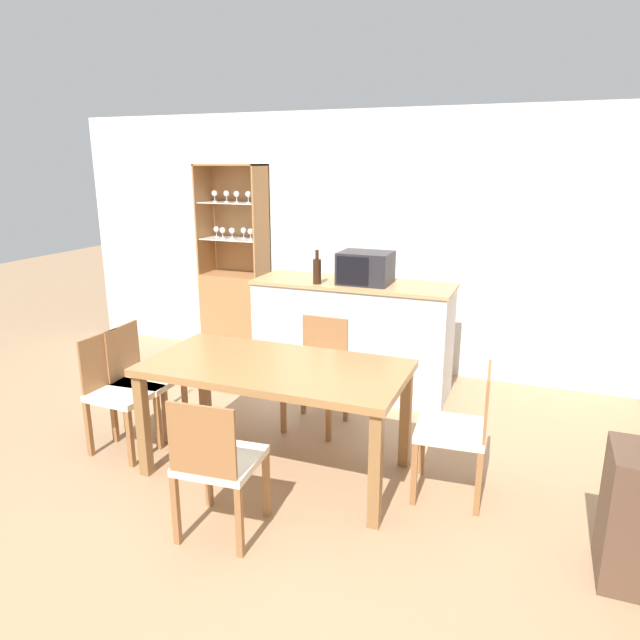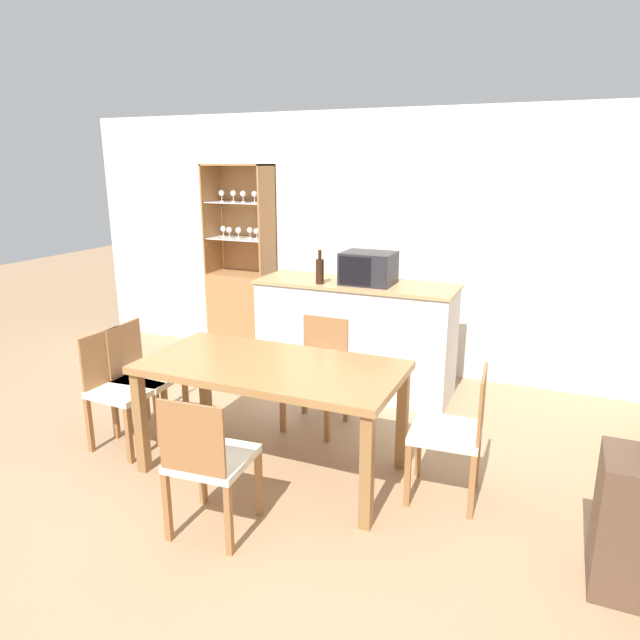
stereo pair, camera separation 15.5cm
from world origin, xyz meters
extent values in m
plane|color=#A37F5B|center=(0.00, 0.00, 0.00)|extent=(18.00, 18.00, 0.00)
cube|color=silver|center=(0.00, 2.63, 1.27)|extent=(6.80, 0.06, 2.55)
cube|color=silver|center=(0.03, 1.91, 0.50)|extent=(1.77, 0.58, 0.99)
cube|color=tan|center=(0.03, 1.91, 1.01)|extent=(1.80, 0.61, 0.03)
cube|color=#A37042|center=(-1.46, 2.41, 0.45)|extent=(0.69, 0.37, 0.90)
cube|color=#A37042|center=(-1.46, 2.59, 1.47)|extent=(0.69, 0.02, 1.14)
cube|color=#A37042|center=(-1.80, 2.41, 1.47)|extent=(0.02, 0.37, 1.14)
cube|color=#A37042|center=(-1.13, 2.41, 1.47)|extent=(0.02, 0.37, 1.14)
cube|color=#A37042|center=(-1.46, 2.41, 2.03)|extent=(0.69, 0.37, 0.02)
cube|color=white|center=(-1.46, 2.41, 1.28)|extent=(0.65, 0.33, 0.01)
cube|color=white|center=(-1.46, 2.41, 1.65)|extent=(0.65, 0.33, 0.01)
cylinder|color=white|center=(-1.68, 2.44, 1.29)|extent=(0.04, 0.04, 0.01)
cylinder|color=white|center=(-1.68, 2.44, 1.32)|extent=(0.01, 0.01, 0.06)
sphere|color=white|center=(-1.68, 2.44, 1.37)|extent=(0.06, 0.06, 0.06)
cylinder|color=white|center=(-1.67, 2.41, 1.66)|extent=(0.04, 0.04, 0.01)
cylinder|color=white|center=(-1.67, 2.41, 1.69)|extent=(0.01, 0.01, 0.06)
sphere|color=white|center=(-1.67, 2.41, 1.74)|extent=(0.06, 0.06, 0.06)
cylinder|color=white|center=(-1.57, 2.38, 1.29)|extent=(0.04, 0.04, 0.01)
cylinder|color=white|center=(-1.57, 2.38, 1.32)|extent=(0.01, 0.01, 0.06)
sphere|color=white|center=(-1.57, 2.38, 1.37)|extent=(0.06, 0.06, 0.06)
cylinder|color=white|center=(-1.53, 2.43, 1.66)|extent=(0.04, 0.04, 0.01)
cylinder|color=white|center=(-1.53, 2.43, 1.69)|extent=(0.01, 0.01, 0.06)
sphere|color=white|center=(-1.53, 2.43, 1.74)|extent=(0.06, 0.06, 0.06)
cylinder|color=white|center=(-1.46, 2.39, 1.29)|extent=(0.04, 0.04, 0.01)
cylinder|color=white|center=(-1.46, 2.39, 1.32)|extent=(0.01, 0.01, 0.06)
sphere|color=white|center=(-1.46, 2.39, 1.37)|extent=(0.06, 0.06, 0.06)
cylinder|color=white|center=(-1.39, 2.40, 1.66)|extent=(0.04, 0.04, 0.01)
cylinder|color=white|center=(-1.39, 2.40, 1.69)|extent=(0.01, 0.01, 0.06)
sphere|color=white|center=(-1.39, 2.40, 1.74)|extent=(0.06, 0.06, 0.06)
cylinder|color=white|center=(-1.35, 2.44, 1.29)|extent=(0.04, 0.04, 0.01)
cylinder|color=white|center=(-1.35, 2.44, 1.32)|extent=(0.01, 0.01, 0.06)
sphere|color=white|center=(-1.35, 2.44, 1.37)|extent=(0.06, 0.06, 0.06)
cylinder|color=white|center=(-1.26, 2.39, 1.66)|extent=(0.04, 0.04, 0.01)
cylinder|color=white|center=(-1.26, 2.39, 1.69)|extent=(0.01, 0.01, 0.06)
sphere|color=white|center=(-1.26, 2.39, 1.74)|extent=(0.06, 0.06, 0.06)
cylinder|color=white|center=(-1.24, 2.39, 1.29)|extent=(0.04, 0.04, 0.01)
cylinder|color=white|center=(-1.24, 2.39, 1.32)|extent=(0.01, 0.01, 0.06)
sphere|color=white|center=(-1.24, 2.39, 1.37)|extent=(0.06, 0.06, 0.06)
cube|color=olive|center=(0.01, 0.32, 0.75)|extent=(1.73, 0.87, 0.05)
cube|color=olive|center=(-0.79, -0.06, 0.36)|extent=(0.07, 0.07, 0.72)
cube|color=olive|center=(0.82, -0.06, 0.36)|extent=(0.07, 0.07, 0.72)
cube|color=olive|center=(-0.79, 0.70, 0.36)|extent=(0.07, 0.07, 0.72)
cube|color=olive|center=(0.82, 0.70, 0.36)|extent=(0.07, 0.07, 0.72)
cube|color=beige|center=(0.01, 1.04, 0.44)|extent=(0.43, 0.43, 0.05)
cube|color=#936038|center=(0.02, 1.24, 0.66)|extent=(0.39, 0.03, 0.40)
cube|color=#936038|center=(0.20, 0.84, 0.21)|extent=(0.04, 0.04, 0.42)
cube|color=#936038|center=(-0.18, 0.85, 0.21)|extent=(0.04, 0.04, 0.42)
cube|color=#936038|center=(0.21, 1.23, 0.21)|extent=(0.04, 0.04, 0.42)
cube|color=#936038|center=(-0.17, 1.23, 0.21)|extent=(0.04, 0.04, 0.42)
cube|color=beige|center=(0.01, -0.40, 0.44)|extent=(0.45, 0.45, 0.05)
cube|color=#936038|center=(0.03, -0.60, 0.66)|extent=(0.39, 0.05, 0.40)
cube|color=#936038|center=(-0.19, -0.22, 0.21)|extent=(0.04, 0.04, 0.42)
cube|color=#936038|center=(0.19, -0.19, 0.21)|extent=(0.04, 0.04, 0.42)
cube|color=#936038|center=(-0.16, -0.60, 0.21)|extent=(0.04, 0.04, 0.42)
cube|color=#936038|center=(0.22, -0.57, 0.21)|extent=(0.04, 0.04, 0.42)
cube|color=beige|center=(1.16, 0.45, 0.44)|extent=(0.45, 0.45, 0.05)
cube|color=#936038|center=(1.36, 0.47, 0.66)|extent=(0.04, 0.39, 0.40)
cube|color=#936038|center=(0.98, 0.25, 0.21)|extent=(0.04, 0.04, 0.42)
cube|color=#936038|center=(0.95, 0.63, 0.21)|extent=(0.04, 0.04, 0.42)
cube|color=#936038|center=(1.36, 0.27, 0.21)|extent=(0.04, 0.04, 0.42)
cube|color=#936038|center=(1.34, 0.66, 0.21)|extent=(0.04, 0.04, 0.42)
cube|color=beige|center=(-1.13, 0.45, 0.44)|extent=(0.45, 0.45, 0.05)
cube|color=#936038|center=(-1.33, 0.44, 0.66)|extent=(0.04, 0.39, 0.40)
cube|color=#936038|center=(-0.95, 0.66, 0.21)|extent=(0.04, 0.04, 0.42)
cube|color=#936038|center=(-0.93, 0.27, 0.21)|extent=(0.04, 0.04, 0.42)
cube|color=#936038|center=(-1.34, 0.63, 0.21)|extent=(0.04, 0.04, 0.42)
cube|color=#936038|center=(-1.31, 0.25, 0.21)|extent=(0.04, 0.04, 0.42)
cube|color=beige|center=(-1.13, 0.19, 0.44)|extent=(0.44, 0.44, 0.05)
cube|color=#936038|center=(-1.33, 0.20, 0.66)|extent=(0.04, 0.39, 0.40)
cube|color=#936038|center=(-0.93, 0.37, 0.21)|extent=(0.04, 0.04, 0.42)
cube|color=#936038|center=(-0.95, -0.01, 0.21)|extent=(0.04, 0.04, 0.42)
cube|color=#936038|center=(-1.31, 0.39, 0.21)|extent=(0.04, 0.04, 0.42)
cube|color=#936038|center=(-1.33, 0.01, 0.21)|extent=(0.04, 0.04, 0.42)
cube|color=#232328|center=(0.15, 1.89, 1.16)|extent=(0.45, 0.36, 0.28)
cube|color=black|center=(0.09, 1.71, 1.16)|extent=(0.29, 0.01, 0.24)
cylinder|color=black|center=(-0.24, 1.72, 1.13)|extent=(0.07, 0.07, 0.22)
cylinder|color=black|center=(-0.24, 1.72, 1.28)|extent=(0.03, 0.03, 0.08)
camera|label=1|loc=(1.57, -2.87, 2.06)|focal=32.00mm
camera|label=2|loc=(1.71, -2.81, 2.06)|focal=32.00mm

